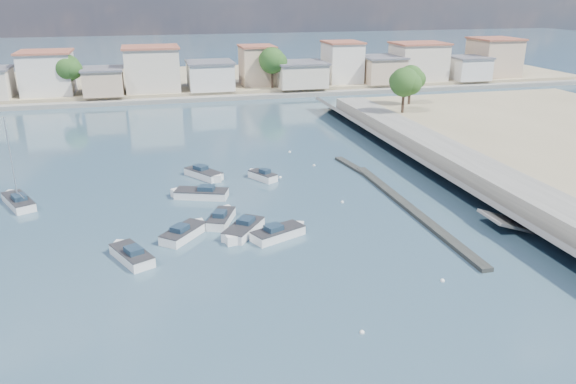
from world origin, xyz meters
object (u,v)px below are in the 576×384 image
object	(u,v)px
motorboat_f	(262,176)
motorboat_h	(280,233)
motorboat_b	(185,233)
sailboat	(18,201)
motorboat_a	(131,255)
motorboat_g	(205,174)
motorboat_c	(199,194)
motorboat_d	(242,231)
motorboat_e	(222,218)

from	to	relation	value
motorboat_f	motorboat_h	world-z (taller)	same
motorboat_b	sailboat	world-z (taller)	sailboat
motorboat_b	motorboat_h	world-z (taller)	same
motorboat_a	motorboat_h	world-z (taller)	same
motorboat_g	motorboat_a	bearing A→B (deg)	-112.73
motorboat_b	motorboat_c	xyz separation A→B (m)	(2.10, 9.36, 0.00)
motorboat_c	motorboat_g	size ratio (longest dim) A/B	1.18
motorboat_c	motorboat_d	bearing A→B (deg)	-75.27
motorboat_g	sailboat	bearing A→B (deg)	-167.91
motorboat_a	sailboat	distance (m)	18.34
motorboat_d	sailboat	distance (m)	23.56
motorboat_a	motorboat_d	xyz separation A→B (m)	(9.26, 2.45, -0.00)
motorboat_f	motorboat_e	bearing A→B (deg)	-118.32
motorboat_e	motorboat_g	distance (m)	13.12
motorboat_h	sailboat	xyz separation A→B (m)	(-23.10, 13.65, 0.04)
motorboat_a	motorboat_d	world-z (taller)	same
motorboat_a	motorboat_b	bearing A→B (deg)	36.10
motorboat_a	motorboat_e	world-z (taller)	same
motorboat_b	motorboat_c	size ratio (longest dim) A/B	0.78
motorboat_c	motorboat_h	distance (m)	12.80
motorboat_a	motorboat_c	size ratio (longest dim) A/B	0.85
motorboat_a	motorboat_f	bearing A→B (deg)	50.29
motorboat_e	motorboat_h	xyz separation A→B (m)	(4.35, -4.53, 0.00)
motorboat_a	motorboat_c	bearing A→B (deg)	62.47
motorboat_b	motorboat_e	size ratio (longest dim) A/B	0.98
motorboat_d	motorboat_e	size ratio (longest dim) A/B	1.05
motorboat_f	motorboat_h	xyz separation A→B (m)	(-1.61, -15.59, 0.00)
motorboat_e	sailboat	distance (m)	20.85
motorboat_b	motorboat_d	size ratio (longest dim) A/B	0.93
motorboat_d	sailboat	xyz separation A→B (m)	(-20.05, 12.38, 0.04)
motorboat_f	sailboat	bearing A→B (deg)	-175.51
motorboat_b	motorboat_a	bearing A→B (deg)	-143.90
motorboat_f	motorboat_g	distance (m)	6.38
motorboat_g	motorboat_h	xyz separation A→B (m)	(4.42, -17.65, -0.00)
motorboat_c	motorboat_g	xyz separation A→B (m)	(1.31, 6.20, 0.00)
motorboat_e	motorboat_f	bearing A→B (deg)	61.68
motorboat_e	motorboat_h	size ratio (longest dim) A/B	0.91
motorboat_e	motorboat_d	bearing A→B (deg)	-68.40
motorboat_d	motorboat_h	world-z (taller)	same
motorboat_h	sailboat	distance (m)	26.83
sailboat	motorboat_e	bearing A→B (deg)	-25.93
motorboat_b	motorboat_d	xyz separation A→B (m)	(4.78, -0.82, -0.00)
motorboat_e	motorboat_g	size ratio (longest dim) A/B	0.94
motorboat_h	sailboat	world-z (taller)	sailboat
motorboat_e	motorboat_g	bearing A→B (deg)	90.33
motorboat_e	motorboat_h	world-z (taller)	same
motorboat_c	sailboat	distance (m)	17.51
motorboat_g	motorboat_d	bearing A→B (deg)	-85.23
motorboat_g	motorboat_e	bearing A→B (deg)	-89.67
motorboat_f	motorboat_a	bearing A→B (deg)	-129.71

